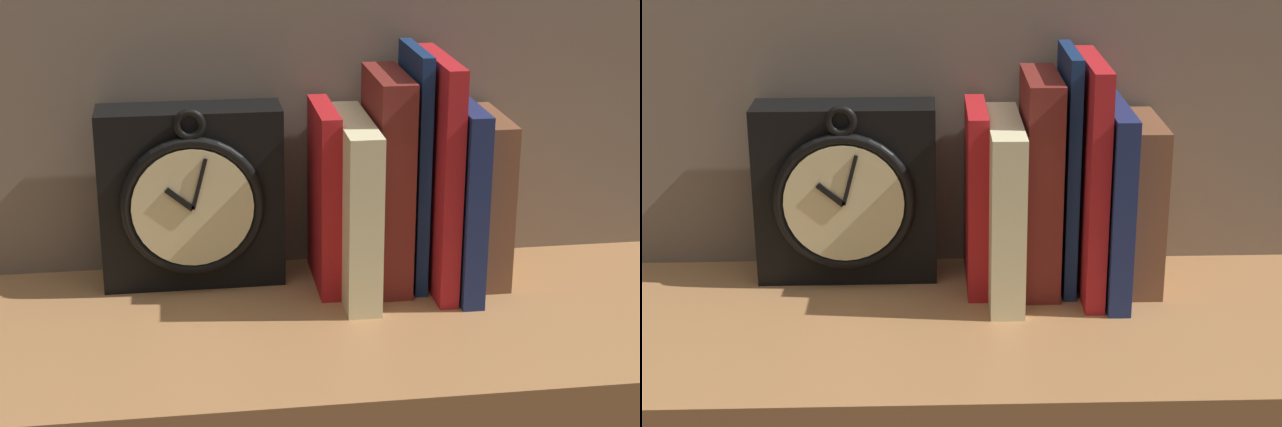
{
  "view_description": "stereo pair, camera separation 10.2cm",
  "coord_description": "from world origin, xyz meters",
  "views": [
    {
      "loc": [
        -0.13,
        -0.95,
        1.37
      ],
      "look_at": [
        0.0,
        0.0,
        1.03
      ],
      "focal_mm": 60.0,
      "sensor_mm": 36.0,
      "label": 1
    },
    {
      "loc": [
        -0.03,
        -0.96,
        1.37
      ],
      "look_at": [
        0.0,
        0.0,
        1.03
      ],
      "focal_mm": 60.0,
      "sensor_mm": 36.0,
      "label": 2
    }
  ],
  "objects": [
    {
      "name": "book_slot2_maroon",
      "position": [
        0.08,
        0.1,
        1.03
      ],
      "size": [
        0.04,
        0.12,
        0.23
      ],
      "color": "maroon",
      "rests_on": "bookshelf"
    },
    {
      "name": "book_slot4_red",
      "position": [
        0.13,
        0.08,
        1.04
      ],
      "size": [
        0.02,
        0.15,
        0.25
      ],
      "color": "red",
      "rests_on": "bookshelf"
    },
    {
      "name": "book_slot5_navy",
      "position": [
        0.16,
        0.08,
        1.01
      ],
      "size": [
        0.02,
        0.16,
        0.2
      ],
      "color": "navy",
      "rests_on": "bookshelf"
    },
    {
      "name": "clock",
      "position": [
        -0.12,
        0.12,
        1.01
      ],
      "size": [
        0.19,
        0.08,
        0.2
      ],
      "color": "black",
      "rests_on": "bookshelf"
    },
    {
      "name": "book_slot6_brown",
      "position": [
        0.19,
        0.1,
        1.0
      ],
      "size": [
        0.04,
        0.12,
        0.18
      ],
      "color": "brown",
      "rests_on": "bookshelf"
    },
    {
      "name": "book_slot1_cream",
      "position": [
        0.05,
        0.08,
        1.01
      ],
      "size": [
        0.03,
        0.16,
        0.18
      ],
      "color": "beige",
      "rests_on": "bookshelf"
    },
    {
      "name": "book_slot0_red",
      "position": [
        0.02,
        0.1,
        1.01
      ],
      "size": [
        0.02,
        0.11,
        0.19
      ],
      "color": "red",
      "rests_on": "bookshelf"
    },
    {
      "name": "book_slot3_navy",
      "position": [
        0.11,
        0.1,
        1.04
      ],
      "size": [
        0.01,
        0.11,
        0.25
      ],
      "color": "navy",
      "rests_on": "bookshelf"
    }
  ]
}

